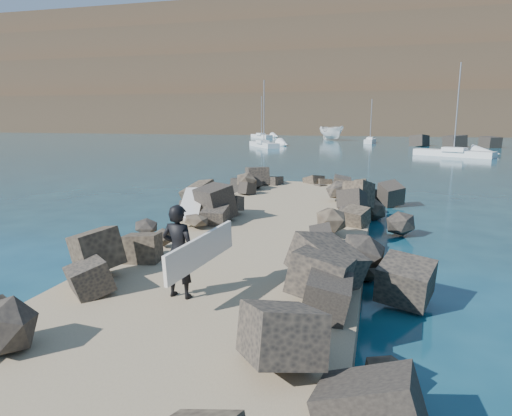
# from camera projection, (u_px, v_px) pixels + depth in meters

# --- Properties ---
(ground) EXTENTS (800.00, 800.00, 0.00)m
(ground) POSITION_uv_depth(u_px,v_px,m) (265.00, 250.00, 13.84)
(ground) COLOR #0F384C
(ground) RESTS_ON ground
(jetty) EXTENTS (6.00, 26.00, 0.60)m
(jetty) POSITION_uv_depth(u_px,v_px,m) (246.00, 260.00, 11.89)
(jetty) COLOR #8C7759
(jetty) RESTS_ON ground
(riprap_left) EXTENTS (2.60, 22.00, 1.00)m
(riprap_left) POSITION_uv_depth(u_px,v_px,m) (154.00, 240.00, 13.06)
(riprap_left) COLOR black
(riprap_left) RESTS_ON ground
(riprap_right) EXTENTS (2.60, 22.00, 1.00)m
(riprap_right) POSITION_uv_depth(u_px,v_px,m) (361.00, 256.00, 11.59)
(riprap_right) COLOR #272421
(riprap_right) RESTS_ON ground
(headland) EXTENTS (360.00, 140.00, 32.00)m
(headland) POSITION_uv_depth(u_px,v_px,m) (403.00, 83.00, 159.75)
(headland) COLOR #2D4919
(headland) RESTS_ON ground
(surfboard_resting) EXTENTS (1.39, 2.74, 0.09)m
(surfboard_resting) POSITION_uv_depth(u_px,v_px,m) (192.00, 206.00, 15.24)
(surfboard_resting) COLOR silver
(surfboard_resting) RESTS_ON riprap_left
(boat_imported) EXTENTS (5.98, 6.93, 2.60)m
(boat_imported) POSITION_uv_depth(u_px,v_px,m) (332.00, 133.00, 81.23)
(boat_imported) COLOR white
(boat_imported) RESTS_ON ground
(surfer_with_board) EXTENTS (1.04, 2.20, 1.79)m
(surfer_with_board) POSITION_uv_depth(u_px,v_px,m) (182.00, 251.00, 8.50)
(surfer_with_board) COLOR black
(surfer_with_board) RESTS_ON jetty
(sailboat_e) EXTENTS (5.59, 6.10, 8.22)m
(sailboat_e) POSITION_uv_depth(u_px,v_px,m) (261.00, 136.00, 90.90)
(sailboat_e) COLOR silver
(sailboat_e) RESTS_ON ground
(sailboat_b) EXTENTS (1.81, 5.74, 6.96)m
(sailboat_b) POSITION_uv_depth(u_px,v_px,m) (370.00, 141.00, 72.17)
(sailboat_b) COLOR silver
(sailboat_b) RESTS_ON ground
(sailboat_c) EXTENTS (7.85, 5.44, 9.56)m
(sailboat_c) POSITION_uv_depth(u_px,v_px,m) (454.00, 153.00, 47.25)
(sailboat_c) COLOR silver
(sailboat_c) RESTS_ON ground
(sailboat_a) EXTENTS (5.61, 7.17, 9.05)m
(sailboat_a) POSITION_uv_depth(u_px,v_px,m) (264.00, 144.00, 62.46)
(sailboat_a) COLOR silver
(sailboat_a) RESTS_ON ground
(headland_buildings) EXTENTS (137.50, 30.50, 5.00)m
(headland_buildings) POSITION_uv_depth(u_px,v_px,m) (429.00, 23.00, 147.12)
(headland_buildings) COLOR white
(headland_buildings) RESTS_ON headland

